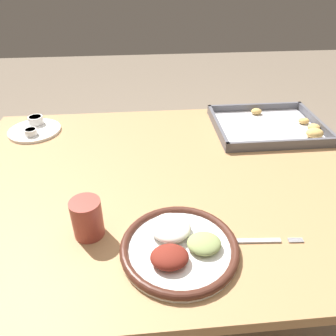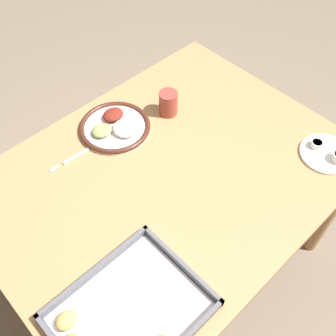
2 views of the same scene
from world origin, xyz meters
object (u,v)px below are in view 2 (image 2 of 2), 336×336
at_px(saucer_plate, 328,154).
at_px(baking_tray, 125,314).
at_px(dinner_plate, 115,127).
at_px(fork, 81,153).
at_px(drinking_cup, 168,103).

relative_size(saucer_plate, baking_tray, 0.48).
distance_m(dinner_plate, fork, 0.16).
height_order(fork, baking_tray, baking_tray).
bearing_deg(drinking_cup, fork, -9.37).
distance_m(dinner_plate, saucer_plate, 0.78).
distance_m(fork, baking_tray, 0.60).
height_order(baking_tray, drinking_cup, drinking_cup).
bearing_deg(saucer_plate, dinner_plate, -53.09).
distance_m(saucer_plate, drinking_cup, 0.61).
relative_size(fork, drinking_cup, 2.34).
bearing_deg(saucer_plate, drinking_cup, -64.86).
bearing_deg(baking_tray, dinner_plate, -126.47).
xyz_separation_m(dinner_plate, drinking_cup, (-0.21, 0.07, 0.03)).
xyz_separation_m(saucer_plate, drinking_cup, (0.26, -0.55, 0.04)).
bearing_deg(baking_tray, saucer_plate, 175.82).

